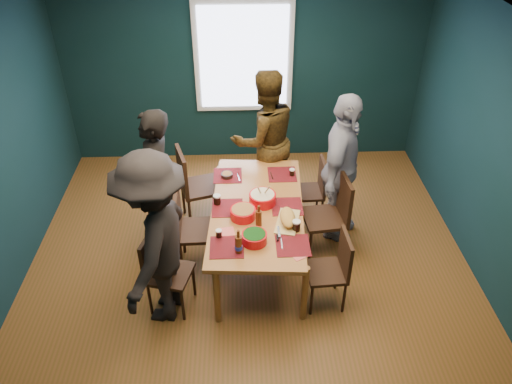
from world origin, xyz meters
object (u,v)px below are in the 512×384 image
Objects in this scene: chair_left_mid at (189,224)px; chair_right_near at (335,265)px; person_back at (264,139)px; dining_table at (257,213)px; chair_right_far at (314,186)px; chair_left_near at (161,266)px; bowl_dumpling at (262,198)px; chair_left_far at (192,182)px; cutting_board at (287,218)px; bowl_herbs at (254,237)px; person_near_left at (155,241)px; bowl_salad at (243,213)px; person_right at (341,170)px; person_far_left at (156,183)px; chair_right_mid at (333,210)px.

chair_left_mid is 1.62m from chair_right_near.
chair_left_mid is 1.56m from person_back.
chair_right_far is at bearing 48.63° from dining_table.
bowl_dumpling is at bearing 49.66° from chair_left_near.
bowl_dumpling is at bearing -55.35° from chair_left_far.
cutting_board is at bearing 31.09° from chair_left_near.
chair_right_far is (1.49, 0.00, -0.11)m from chair_left_far.
chair_left_near is 0.97m from bowl_herbs.
person_near_left reaches higher than cutting_board.
cutting_board is at bearing 39.62° from bowl_herbs.
bowl_herbs reaches higher than dining_table.
bowl_salad is (0.59, -0.12, 0.23)m from chair_left_mid.
person_far_left is at bearing 116.95° from person_right.
person_far_left is at bearing -168.57° from chair_right_far.
person_right reaches higher than chair_left_mid.
chair_left_mid is 1.81m from person_right.
chair_left_far is 1.72m from chair_right_mid.
chair_left_mid is 3.65× the size of bowl_salad.
chair_left_far is at bearing 141.00° from bowl_dumpling.
chair_left_mid is 3.90× the size of bowl_herbs.
chair_right_near is 0.49× the size of person_far_left.
chair_right_far is at bearing 26.46° from chair_left_mid.
person_far_left is 1.06m from bowl_salad.
bowl_dumpling reaches higher than dining_table.
chair_left_far is 1.02× the size of chair_right_mid.
bowl_dumpling reaches higher than chair_right_near.
person_right reaches higher than chair_left_far.
chair_left_mid is at bearing -153.74° from chair_right_far.
person_far_left is at bearing -145.83° from chair_left_far.
cutting_board is (-0.56, -0.39, 0.21)m from chair_right_mid.
chair_right_far is 0.86m from person_back.
dining_table is 1.18m from chair_left_near.
chair_right_near is 0.86m from bowl_herbs.
person_back reaches higher than chair_right_far.
bowl_salad is (0.82, 0.47, 0.28)m from chair_left_near.
dining_table is 0.17m from bowl_dumpling.
bowl_herbs is (0.69, -0.52, 0.23)m from chair_left_mid.
chair_left_far reaches higher than bowl_dumpling.
bowl_salad is at bearing -179.05° from cutting_board.
person_far_left is 6.53× the size of bowl_salad.
bowl_dumpling is (-0.08, -1.11, -0.10)m from person_back.
dining_table is 6.87× the size of bowl_dumpling.
bowl_salad is at bearing 141.79° from person_right.
chair_left_near is at bearing -175.41° from bowl_herbs.
chair_left_mid is 1.09m from cutting_board.
bowl_dumpling is at bearing 140.47° from person_near_left.
chair_right_near reaches higher than dining_table.
chair_left_far reaches higher than bowl_salad.
person_near_left is 3.42× the size of cutting_board.
person_right is (1.71, 0.49, 0.34)m from chair_left_mid.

